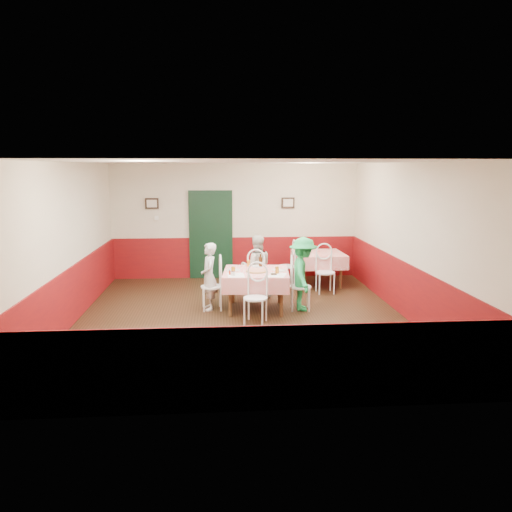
{
  "coord_description": "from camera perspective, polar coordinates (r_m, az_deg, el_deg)",
  "views": [
    {
      "loc": [
        -0.42,
        -8.72,
        2.72
      ],
      "look_at": [
        0.29,
        0.57,
        1.05
      ],
      "focal_mm": 35.0,
      "sensor_mm": 36.0,
      "label": 1
    }
  ],
  "objects": [
    {
      "name": "second_table",
      "position": [
        11.69,
        7.15,
        -1.49
      ],
      "size": [
        1.15,
        1.15,
        0.77
      ],
      "primitive_type": "cube",
      "rotation": [
        0.0,
        0.0,
        0.02
      ],
      "color": "red",
      "rests_on": "ground"
    },
    {
      "name": "wainscot_right",
      "position": [
        9.61,
        16.52,
        -3.61
      ],
      "size": [
        0.03,
        7.0,
        1.0
      ],
      "primitive_type": "cube",
      "color": "maroon",
      "rests_on": "ground"
    },
    {
      "name": "glass_b",
      "position": [
        9.28,
        2.42,
        -1.62
      ],
      "size": [
        0.08,
        0.08,
        0.13
      ],
      "primitive_type": "cylinder",
      "rotation": [
        0.0,
        0.0,
        -0.09
      ],
      "color": "#BF7219",
      "rests_on": "main_table"
    },
    {
      "name": "chair_near",
      "position": [
        8.76,
        -0.07,
        -4.85
      ],
      "size": [
        0.53,
        0.53,
        0.9
      ],
      "primitive_type": null,
      "rotation": [
        0.0,
        0.0,
        -0.3
      ],
      "color": "white",
      "rests_on": "ground"
    },
    {
      "name": "wainscot_front",
      "position": [
        5.7,
        0.17,
        -12.74
      ],
      "size": [
        6.0,
        0.03,
        1.0
      ],
      "primitive_type": "cube",
      "color": "maroon",
      "rests_on": "ground"
    },
    {
      "name": "shaker_b",
      "position": [
        9.09,
        -2.5,
        -2.0
      ],
      "size": [
        0.04,
        0.04,
        0.09
      ],
      "primitive_type": "cylinder",
      "rotation": [
        0.0,
        0.0,
        -0.09
      ],
      "color": "silver",
      "rests_on": "main_table"
    },
    {
      "name": "diner_far",
      "position": [
        10.41,
        0.06,
        -1.23
      ],
      "size": [
        0.67,
        0.53,
        1.32
      ],
      "primitive_type": "imported",
      "rotation": [
        0.0,
        0.0,
        3.19
      ],
      "color": "gray",
      "rests_on": "ground"
    },
    {
      "name": "menu_right",
      "position": [
        9.16,
        2.44,
        -2.18
      ],
      "size": [
        0.4,
        0.47,
        0.0
      ],
      "primitive_type": "cube",
      "rotation": [
        0.0,
        0.0,
        -0.3
      ],
      "color": "white",
      "rests_on": "main_table"
    },
    {
      "name": "shaker_a",
      "position": [
        9.1,
        -2.74,
        -1.99
      ],
      "size": [
        0.04,
        0.04,
        0.09
      ],
      "primitive_type": "cylinder",
      "rotation": [
        0.0,
        0.0,
        -0.09
      ],
      "color": "silver",
      "rests_on": "main_table"
    },
    {
      "name": "beer_bottle",
      "position": [
        9.86,
        0.52,
        -0.59
      ],
      "size": [
        0.07,
        0.07,
        0.24
      ],
      "primitive_type": "cylinder",
      "rotation": [
        0.0,
        0.0,
        -0.09
      ],
      "color": "#381C0A",
      "rests_on": "main_table"
    },
    {
      "name": "chair_right",
      "position": [
        9.61,
        5.08,
        -3.54
      ],
      "size": [
        0.46,
        0.46,
        0.9
      ],
      "primitive_type": null,
      "rotation": [
        0.0,
        0.0,
        1.48
      ],
      "color": "white",
      "rests_on": "ground"
    },
    {
      "name": "main_table",
      "position": [
        9.6,
        0.0,
        -3.97
      ],
      "size": [
        1.32,
        1.32,
        0.77
      ],
      "primitive_type": "cube",
      "rotation": [
        0.0,
        0.0,
        -0.09
      ],
      "color": "red",
      "rests_on": "ground"
    },
    {
      "name": "left_wall",
      "position": [
        9.19,
        -20.65,
        1.25
      ],
      "size": [
        0.1,
        7.0,
        2.8
      ],
      "primitive_type": "cube",
      "color": "beige",
      "rests_on": "ground"
    },
    {
      "name": "thermostat",
      "position": [
        12.32,
        -11.29,
        4.28
      ],
      "size": [
        0.1,
        0.03,
        0.1
      ],
      "primitive_type": "cube",
      "color": "white",
      "rests_on": "back_wall"
    },
    {
      "name": "glass_a",
      "position": [
        9.24,
        -2.62,
        -1.65
      ],
      "size": [
        0.08,
        0.08,
        0.14
      ],
      "primitive_type": "cylinder",
      "rotation": [
        0.0,
        0.0,
        -0.09
      ],
      "color": "#BF7219",
      "rests_on": "main_table"
    },
    {
      "name": "diner_right",
      "position": [
        9.56,
        5.41,
        -2.05
      ],
      "size": [
        0.6,
        0.95,
        1.41
      ],
      "primitive_type": "imported",
      "rotation": [
        0.0,
        0.0,
        1.48
      ],
      "color": "gray",
      "rests_on": "ground"
    },
    {
      "name": "shaker_c",
      "position": [
        9.18,
        -3.02,
        -1.88
      ],
      "size": [
        0.04,
        0.04,
        0.09
      ],
      "primitive_type": "cylinder",
      "rotation": [
        0.0,
        0.0,
        -0.09
      ],
      "color": "#B23319",
      "rests_on": "main_table"
    },
    {
      "name": "wallet",
      "position": [
        9.19,
        2.04,
        -2.07
      ],
      "size": [
        0.12,
        0.1,
        0.02
      ],
      "primitive_type": "cube",
      "rotation": [
        0.0,
        0.0,
        -0.09
      ],
      "color": "black",
      "rests_on": "main_table"
    },
    {
      "name": "glass_c",
      "position": [
        9.91,
        -0.85,
        -0.86
      ],
      "size": [
        0.08,
        0.08,
        0.13
      ],
      "primitive_type": "cylinder",
      "rotation": [
        0.0,
        0.0,
        -0.09
      ],
      "color": "#BF7219",
      "rests_on": "main_table"
    },
    {
      "name": "pizza",
      "position": [
        9.43,
        0.08,
        -1.74
      ],
      "size": [
        0.43,
        0.43,
        0.03
      ],
      "primitive_type": "cylinder",
      "rotation": [
        0.0,
        0.0,
        -0.09
      ],
      "color": "#B74723",
      "rests_on": "main_table"
    },
    {
      "name": "wainscot_left",
      "position": [
        9.35,
        -20.22,
        -4.2
      ],
      "size": [
        0.03,
        7.0,
        1.0
      ],
      "primitive_type": "cube",
      "color": "maroon",
      "rests_on": "ground"
    },
    {
      "name": "plate_far",
      "position": [
        9.93,
        0.17,
        -1.17
      ],
      "size": [
        0.27,
        0.27,
        0.01
      ],
      "primitive_type": "cylinder",
      "rotation": [
        0.0,
        0.0,
        -0.09
      ],
      "color": "white",
      "rests_on": "main_table"
    },
    {
      "name": "picture_left",
      "position": [
        12.3,
        -11.81,
        5.89
      ],
      "size": [
        0.32,
        0.03,
        0.26
      ],
      "primitive_type": "cube",
      "color": "black",
      "rests_on": "back_wall"
    },
    {
      "name": "plate_left",
      "position": [
        9.53,
        -2.63,
        -1.66
      ],
      "size": [
        0.27,
        0.27,
        0.01
      ],
      "primitive_type": "cylinder",
      "rotation": [
        0.0,
        0.0,
        -0.09
      ],
      "color": "white",
      "rests_on": "main_table"
    },
    {
      "name": "back_wall",
      "position": [
        12.29,
        -2.4,
        3.99
      ],
      "size": [
        6.0,
        0.1,
        2.8
      ],
      "primitive_type": "cube",
      "color": "beige",
      "rests_on": "ground"
    },
    {
      "name": "door",
      "position": [
        12.28,
        -5.18,
        2.31
      ],
      "size": [
        0.96,
        0.06,
        2.1
      ],
      "primitive_type": "cube",
      "color": "black",
      "rests_on": "ground"
    },
    {
      "name": "plate_right",
      "position": [
        9.55,
        2.65,
        -1.64
      ],
      "size": [
        0.27,
        0.27,
        0.01
      ],
      "primitive_type": "cylinder",
      "rotation": [
        0.0,
        0.0,
        -0.09
      ],
      "color": "white",
      "rests_on": "main_table"
    },
    {
      "name": "wainscot_back",
      "position": [
        12.41,
        -2.37,
        -0.15
      ],
      "size": [
        6.0,
        0.03,
        1.0
      ],
      "primitive_type": "cube",
      "color": "maroon",
      "rests_on": "ground"
    },
    {
      "name": "chair_second_b",
      "position": [
        10.95,
        7.93,
        -1.89
      ],
      "size": [
        0.43,
        0.43,
        0.9
      ],
      "primitive_type": null,
      "rotation": [
        0.0,
        0.0,
        0.02
      ],
      "color": "white",
      "rests_on": "ground"
    },
    {
      "name": "right_wall",
      "position": [
        9.45,
        16.88,
        1.71
      ],
      "size": [
        0.1,
        7.0,
        2.8
      ],
      "primitive_type": "cube",
      "color": "beige",
      "rests_on": "ground"
    },
    {
      "name": "chair_second_a",
      "position": [
        11.55,
        3.51,
        -1.19
      ],
      "size": [
        0.43,
        0.43,
        0.9
      ],
      "primitive_type": null,
      "rotation": [
        0.0,
        0.0,
        -1.55
      ],
      "color": "white",
      "rests_on": "ground"
    },
    {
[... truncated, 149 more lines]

